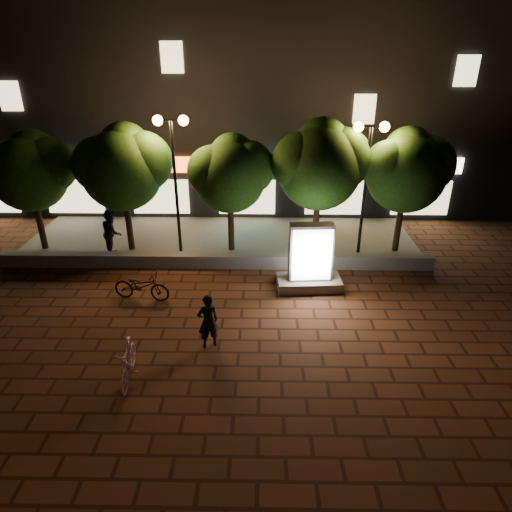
{
  "coord_description": "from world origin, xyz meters",
  "views": [
    {
      "loc": [
        1.73,
        -10.75,
        7.47
      ],
      "look_at": [
        1.54,
        1.5,
        1.63
      ],
      "focal_mm": 31.23,
      "sensor_mm": 36.0,
      "label": 1
    }
  ],
  "objects_px": {
    "ad_kiosk": "(310,263)",
    "rider": "(208,321)",
    "tree_far_left": "(30,169)",
    "tree_left": "(123,165)",
    "tree_right": "(321,162)",
    "pedestrian": "(112,232)",
    "street_lamp_left": "(173,151)",
    "scooter_parked": "(141,286)",
    "scooter_pink": "(128,362)",
    "street_lamp_right": "(368,155)",
    "tree_far_right": "(408,168)",
    "tree_mid": "(231,171)"
  },
  "relations": [
    {
      "from": "tree_mid",
      "to": "scooter_parked",
      "type": "height_order",
      "value": "tree_mid"
    },
    {
      "from": "tree_mid",
      "to": "pedestrian",
      "type": "distance_m",
      "value": 5.12
    },
    {
      "from": "tree_far_right",
      "to": "scooter_pink",
      "type": "xyz_separation_m",
      "value": [
        -8.57,
        -7.63,
        -2.86
      ]
    },
    {
      "from": "tree_right",
      "to": "tree_left",
      "type": "bearing_deg",
      "value": -180.0
    },
    {
      "from": "scooter_parked",
      "to": "tree_mid",
      "type": "bearing_deg",
      "value": -25.52
    },
    {
      "from": "tree_far_right",
      "to": "scooter_parked",
      "type": "height_order",
      "value": "tree_far_right"
    },
    {
      "from": "ad_kiosk",
      "to": "rider",
      "type": "relative_size",
      "value": 1.44
    },
    {
      "from": "tree_mid",
      "to": "pedestrian",
      "type": "relative_size",
      "value": 2.48
    },
    {
      "from": "ad_kiosk",
      "to": "scooter_pink",
      "type": "xyz_separation_m",
      "value": [
        -4.83,
        -4.64,
        -0.42
      ]
    },
    {
      "from": "tree_right",
      "to": "street_lamp_left",
      "type": "distance_m",
      "value": 5.38
    },
    {
      "from": "ad_kiosk",
      "to": "tree_far_right",
      "type": "bearing_deg",
      "value": 38.68
    },
    {
      "from": "street_lamp_right",
      "to": "rider",
      "type": "distance_m",
      "value": 8.54
    },
    {
      "from": "tree_left",
      "to": "ad_kiosk",
      "type": "height_order",
      "value": "tree_left"
    },
    {
      "from": "tree_right",
      "to": "scooter_pink",
      "type": "xyz_separation_m",
      "value": [
        -5.37,
        -7.63,
        -3.06
      ]
    },
    {
      "from": "street_lamp_left",
      "to": "pedestrian",
      "type": "relative_size",
      "value": 2.86
    },
    {
      "from": "scooter_parked",
      "to": "tree_far_left",
      "type": "bearing_deg",
      "value": 60.77
    },
    {
      "from": "tree_far_left",
      "to": "street_lamp_right",
      "type": "height_order",
      "value": "street_lamp_right"
    },
    {
      "from": "tree_left",
      "to": "rider",
      "type": "relative_size",
      "value": 3.06
    },
    {
      "from": "scooter_parked",
      "to": "pedestrian",
      "type": "distance_m",
      "value": 3.79
    },
    {
      "from": "street_lamp_right",
      "to": "scooter_pink",
      "type": "relative_size",
      "value": 2.97
    },
    {
      "from": "tree_far_left",
      "to": "pedestrian",
      "type": "xyz_separation_m",
      "value": [
        2.93,
        -0.59,
        -2.31
      ]
    },
    {
      "from": "pedestrian",
      "to": "tree_far_right",
      "type": "bearing_deg",
      "value": -102.88
    },
    {
      "from": "rider",
      "to": "tree_far_left",
      "type": "bearing_deg",
      "value": -64.24
    },
    {
      "from": "ad_kiosk",
      "to": "street_lamp_left",
      "type": "bearing_deg",
      "value": 150.42
    },
    {
      "from": "tree_far_right",
      "to": "ad_kiosk",
      "type": "relative_size",
      "value": 2.07
    },
    {
      "from": "street_lamp_right",
      "to": "scooter_parked",
      "type": "relative_size",
      "value": 2.69
    },
    {
      "from": "tree_far_right",
      "to": "street_lamp_right",
      "type": "distance_m",
      "value": 1.66
    },
    {
      "from": "street_lamp_left",
      "to": "ad_kiosk",
      "type": "bearing_deg",
      "value": -29.58
    },
    {
      "from": "tree_right",
      "to": "pedestrian",
      "type": "bearing_deg",
      "value": -175.69
    },
    {
      "from": "tree_far_right",
      "to": "rider",
      "type": "height_order",
      "value": "tree_far_right"
    },
    {
      "from": "tree_mid",
      "to": "street_lamp_left",
      "type": "distance_m",
      "value": 2.22
    },
    {
      "from": "tree_mid",
      "to": "rider",
      "type": "height_order",
      "value": "tree_mid"
    },
    {
      "from": "ad_kiosk",
      "to": "rider",
      "type": "xyz_separation_m",
      "value": [
        -3.02,
        -3.29,
        -0.13
      ]
    },
    {
      "from": "street_lamp_right",
      "to": "scooter_parked",
      "type": "xyz_separation_m",
      "value": [
        -7.63,
        -3.58,
        -3.41
      ]
    },
    {
      "from": "tree_mid",
      "to": "tree_far_right",
      "type": "distance_m",
      "value": 6.5
    },
    {
      "from": "rider",
      "to": "scooter_parked",
      "type": "relative_size",
      "value": 0.86
    },
    {
      "from": "pedestrian",
      "to": "scooter_parked",
      "type": "bearing_deg",
      "value": -165.88
    },
    {
      "from": "tree_left",
      "to": "scooter_pink",
      "type": "bearing_deg",
      "value": -75.8
    },
    {
      "from": "tree_far_left",
      "to": "tree_right",
      "type": "distance_m",
      "value": 10.81
    },
    {
      "from": "ad_kiosk",
      "to": "rider",
      "type": "distance_m",
      "value": 4.46
    },
    {
      "from": "tree_far_right",
      "to": "scooter_parked",
      "type": "bearing_deg",
      "value": -157.28
    },
    {
      "from": "rider",
      "to": "ad_kiosk",
      "type": "bearing_deg",
      "value": -155.84
    },
    {
      "from": "tree_far_right",
      "to": "ad_kiosk",
      "type": "height_order",
      "value": "tree_far_right"
    },
    {
      "from": "tree_right",
      "to": "pedestrian",
      "type": "xyz_separation_m",
      "value": [
        -7.87,
        -0.59,
        -2.58
      ]
    },
    {
      "from": "tree_far_left",
      "to": "tree_far_right",
      "type": "bearing_deg",
      "value": 0.0
    },
    {
      "from": "street_lamp_right",
      "to": "scooter_pink",
      "type": "xyz_separation_m",
      "value": [
        -7.01,
        -7.37,
        -3.39
      ]
    },
    {
      "from": "tree_far_left",
      "to": "rider",
      "type": "xyz_separation_m",
      "value": [
        7.24,
        -6.28,
        -2.49
      ]
    },
    {
      "from": "tree_mid",
      "to": "street_lamp_left",
      "type": "relative_size",
      "value": 0.87
    },
    {
      "from": "tree_left",
      "to": "tree_far_right",
      "type": "bearing_deg",
      "value": -0.0
    },
    {
      "from": "tree_left",
      "to": "street_lamp_left",
      "type": "xyz_separation_m",
      "value": [
        1.95,
        -0.26,
        0.58
      ]
    }
  ]
}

